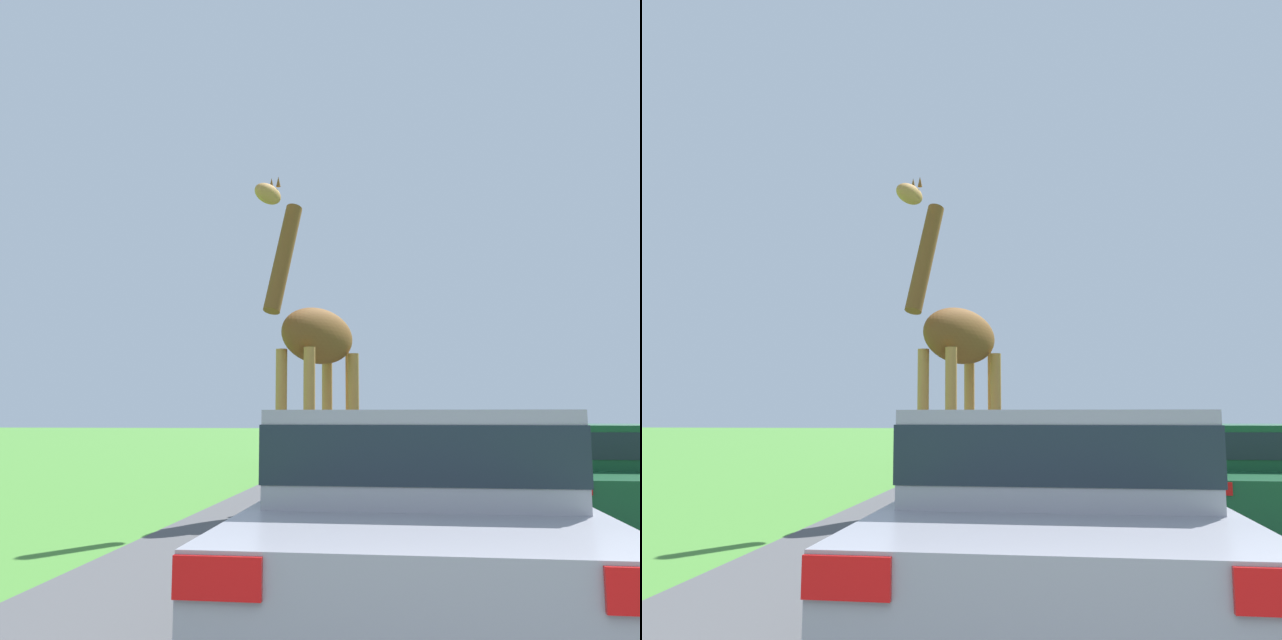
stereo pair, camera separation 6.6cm
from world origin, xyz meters
The scene contains 7 objects.
road centered at (0.00, 30.00, 0.00)m, with size 6.54×120.00×0.00m.
giraffe_near_road centered at (-1.57, 9.95, 2.53)m, with size 1.54×2.49×5.06m.
car_lead_maroon centered at (-0.04, 3.87, 0.77)m, with size 1.95×4.06×1.47m.
car_queue_right centered at (-1.88, 28.17, 0.72)m, with size 1.75×4.33×1.35m.
car_queue_left centered at (-1.95, 19.67, 0.77)m, with size 1.86×4.42×1.44m.
car_far_ahead centered at (-1.02, 14.55, 0.75)m, with size 1.71×4.34×1.41m.
car_verge_right centered at (2.25, 8.34, 0.73)m, with size 1.87×4.35×1.33m.
Camera 1 is at (-0.10, -0.79, 1.44)m, focal length 38.00 mm.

